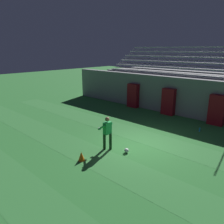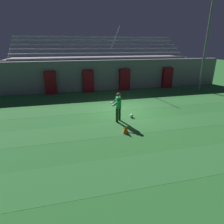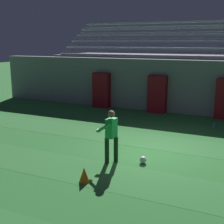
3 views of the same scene
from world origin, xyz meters
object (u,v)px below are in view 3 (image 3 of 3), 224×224
(padding_pillar_far_left, at_px, (101,90))
(water_bottle, at_px, (214,125))
(goalkeeper, at_px, (111,133))
(padding_pillar_gate_left, at_px, (157,94))
(soccer_ball, at_px, (143,160))
(traffic_cone, at_px, (84,175))

(padding_pillar_far_left, xyz_separation_m, water_bottle, (6.53, -1.93, -0.87))
(goalkeeper, bearing_deg, padding_pillar_gate_left, 96.06)
(padding_pillar_gate_left, xyz_separation_m, water_bottle, (3.21, -1.93, -0.87))
(padding_pillar_gate_left, height_order, soccer_ball, padding_pillar_gate_left)
(goalkeeper, distance_m, soccer_ball, 1.32)
(padding_pillar_gate_left, height_order, traffic_cone, padding_pillar_gate_left)
(water_bottle, bearing_deg, traffic_cone, -109.03)
(padding_pillar_far_left, xyz_separation_m, soccer_ball, (5.06, -7.11, -0.88))
(soccer_ball, bearing_deg, padding_pillar_gate_left, 103.77)
(padding_pillar_gate_left, distance_m, soccer_ball, 7.37)
(soccer_ball, distance_m, water_bottle, 5.38)
(goalkeeper, bearing_deg, padding_pillar_far_left, 118.89)
(soccer_ball, distance_m, traffic_cone, 2.19)
(padding_pillar_gate_left, bearing_deg, traffic_cone, -85.25)
(traffic_cone, bearing_deg, water_bottle, 70.97)
(padding_pillar_gate_left, distance_m, padding_pillar_far_left, 3.32)
(padding_pillar_gate_left, height_order, goalkeeper, padding_pillar_gate_left)
(padding_pillar_gate_left, relative_size, goalkeeper, 1.19)
(padding_pillar_far_left, bearing_deg, padding_pillar_gate_left, 0.00)
(padding_pillar_far_left, relative_size, soccer_ball, 9.02)
(padding_pillar_gate_left, relative_size, soccer_ball, 9.02)
(water_bottle, bearing_deg, soccer_ball, -105.84)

